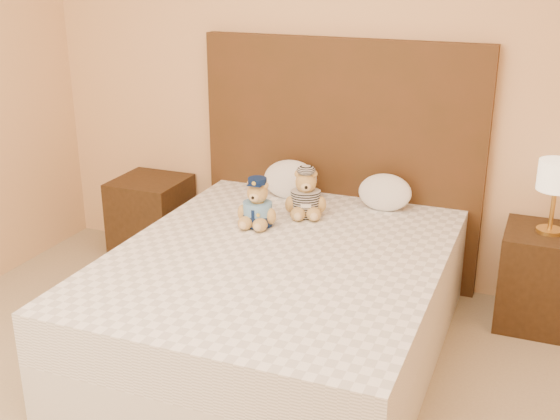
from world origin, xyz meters
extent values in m
cube|color=#EAB67F|center=(0.00, 2.25, 1.35)|extent=(4.00, 0.04, 2.70)
cube|color=white|center=(0.00, 1.20, 0.15)|extent=(1.60, 2.00, 0.30)
cube|color=white|center=(0.00, 1.20, 0.43)|extent=(1.60, 2.00, 0.25)
cube|color=#4B2B16|center=(0.00, 2.21, 0.75)|extent=(1.75, 0.08, 1.50)
cube|color=#372311|center=(-1.25, 2.00, 0.28)|extent=(0.45, 0.45, 0.55)
cube|color=#372311|center=(1.25, 2.00, 0.28)|extent=(0.45, 0.45, 0.55)
cylinder|color=gold|center=(1.25, 2.00, 0.56)|extent=(0.14, 0.14, 0.02)
cylinder|color=gold|center=(1.25, 2.00, 0.69)|extent=(0.02, 0.02, 0.26)
cylinder|color=beige|center=(1.25, 2.00, 0.87)|extent=(0.20, 0.20, 0.16)
ellipsoid|color=white|center=(-0.26, 2.03, 0.67)|extent=(0.34, 0.22, 0.24)
ellipsoid|color=white|center=(0.33, 2.03, 0.66)|extent=(0.31, 0.20, 0.22)
camera|label=1|loc=(1.21, -1.79, 1.97)|focal=45.00mm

